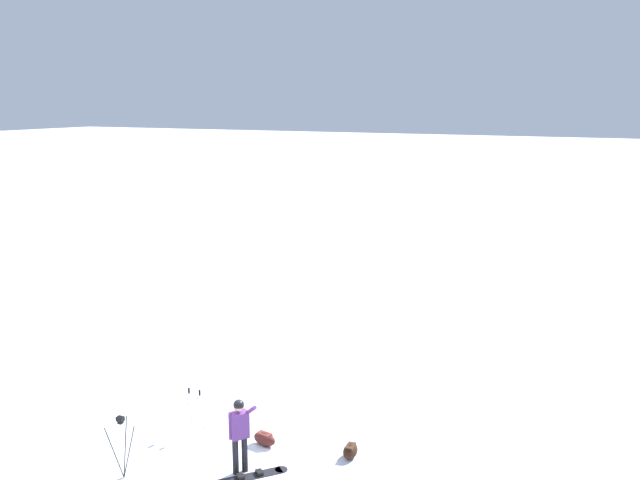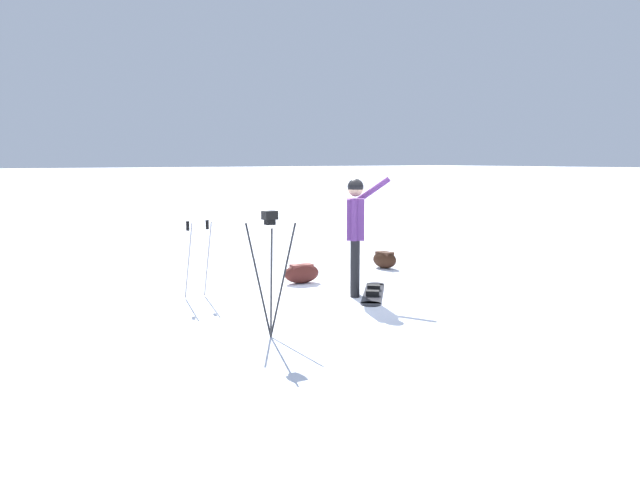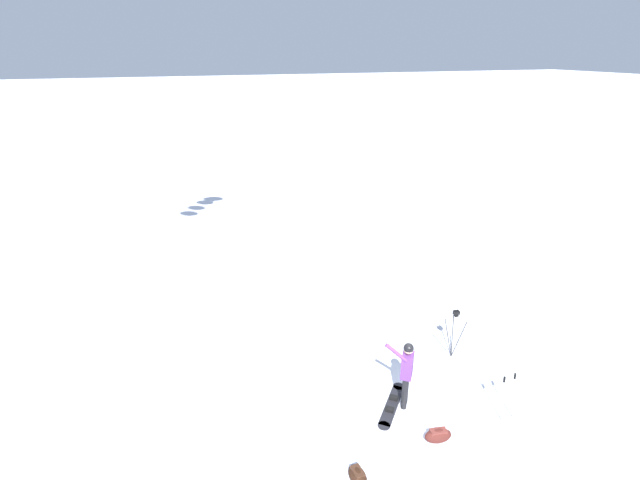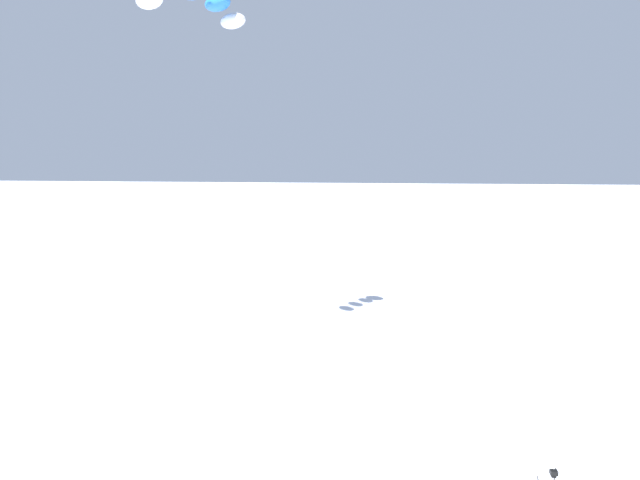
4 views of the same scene
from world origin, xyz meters
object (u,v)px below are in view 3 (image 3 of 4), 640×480
(gear_bag_large, at_px, (358,476))
(snowboard, at_px, (392,405))
(ski_poles, at_px, (508,389))
(camera_tripod, at_px, (455,325))
(gear_bag_small, at_px, (438,435))
(snowboarder, at_px, (407,368))

(gear_bag_large, bearing_deg, snowboard, -44.13)
(ski_poles, bearing_deg, snowboard, 62.72)
(gear_bag_large, height_order, camera_tripod, camera_tripod)
(ski_poles, bearing_deg, gear_bag_large, 97.75)
(camera_tripod, bearing_deg, ski_poles, 175.51)
(camera_tripod, bearing_deg, gear_bag_small, 140.97)
(camera_tripod, xyz_separation_m, gear_bag_small, (-2.61, 2.12, -0.87))
(snowboarder, bearing_deg, gear_bag_small, -174.43)
(snowboarder, xyz_separation_m, gear_bag_large, (-1.69, 2.00, -0.92))
(gear_bag_large, xyz_separation_m, ski_poles, (0.55, -4.05, 0.60))
(gear_bag_large, distance_m, camera_tripod, 5.27)
(snowboarder, relative_size, gear_bag_small, 2.75)
(snowboard, height_order, ski_poles, ski_poles)
(gear_bag_large, bearing_deg, snowboarder, -49.81)
(snowboard, distance_m, camera_tripod, 3.00)
(snowboard, height_order, gear_bag_small, gear_bag_small)
(snowboarder, distance_m, gear_bag_large, 2.77)
(snowboarder, distance_m, ski_poles, 2.37)
(gear_bag_large, relative_size, gear_bag_small, 0.85)
(snowboarder, height_order, gear_bag_large, snowboarder)
(snowboard, height_order, camera_tripod, camera_tripod)
(snowboarder, bearing_deg, camera_tripod, -59.84)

